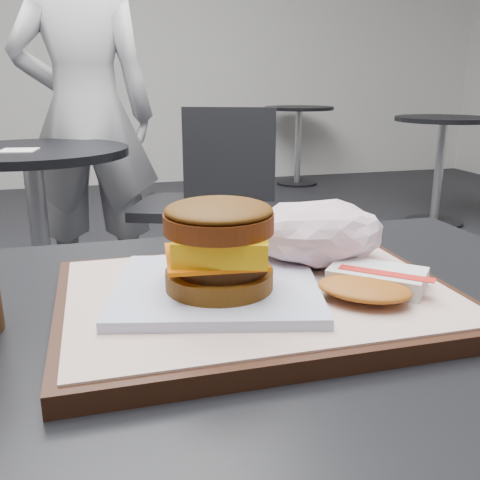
% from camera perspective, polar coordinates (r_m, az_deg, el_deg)
% --- Properties ---
extents(serving_tray, '(0.38, 0.28, 0.02)m').
position_cam_1_polar(serving_tray, '(0.53, 1.95, -6.23)').
color(serving_tray, black).
rests_on(serving_tray, customer_table).
extents(breakfast_sandwich, '(0.22, 0.21, 0.09)m').
position_cam_1_polar(breakfast_sandwich, '(0.49, -2.26, -1.72)').
color(breakfast_sandwich, white).
rests_on(breakfast_sandwich, serving_tray).
extents(hash_brown, '(0.13, 0.13, 0.02)m').
position_cam_1_polar(hash_brown, '(0.52, 13.86, -4.40)').
color(hash_brown, silver).
rests_on(hash_brown, serving_tray).
extents(crumpled_wrapper, '(0.15, 0.12, 0.07)m').
position_cam_1_polar(crumpled_wrapper, '(0.59, 8.21, 0.79)').
color(crumpled_wrapper, white).
rests_on(crumpled_wrapper, serving_tray).
extents(neighbor_table, '(0.70, 0.70, 0.75)m').
position_cam_1_polar(neighbor_table, '(2.14, -20.89, 3.82)').
color(neighbor_table, black).
rests_on(neighbor_table, ground).
extents(napkin, '(0.13, 0.13, 0.00)m').
position_cam_1_polar(napkin, '(2.05, -22.55, 8.83)').
color(napkin, white).
rests_on(napkin, neighbor_table).
extents(neighbor_chair, '(0.65, 0.54, 0.88)m').
position_cam_1_polar(neighbor_chair, '(2.33, -4.08, 4.81)').
color(neighbor_chair, '#A8A7AC').
rests_on(neighbor_chair, ground).
extents(patron, '(0.64, 0.44, 1.68)m').
position_cam_1_polar(patron, '(2.51, -16.15, 12.62)').
color(patron, silver).
rests_on(patron, ground).
extents(bg_table_near, '(0.66, 0.66, 0.75)m').
position_cam_1_polar(bg_table_near, '(4.01, 20.71, 9.50)').
color(bg_table_near, black).
rests_on(bg_table_near, ground).
extents(bg_table_far, '(0.66, 0.66, 0.75)m').
position_cam_1_polar(bg_table_far, '(5.32, 6.26, 11.95)').
color(bg_table_far, black).
rests_on(bg_table_far, ground).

